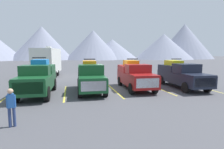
{
  "coord_description": "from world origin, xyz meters",
  "views": [
    {
      "loc": [
        -3.39,
        -14.88,
        3.05
      ],
      "look_at": [
        0.0,
        0.13,
        1.2
      ],
      "focal_mm": 29.23,
      "sensor_mm": 36.0,
      "label": 1
    }
  ],
  "objects_px": {
    "pickup_truck_a": "(38,78)",
    "person_a": "(11,105)",
    "pickup_truck_c": "(135,75)",
    "camper_trailer_a": "(47,61)",
    "pickup_truck_b": "(90,77)",
    "pickup_truck_d": "(181,74)"
  },
  "relations": [
    {
      "from": "pickup_truck_a",
      "to": "pickup_truck_b",
      "type": "height_order",
      "value": "pickup_truck_a"
    },
    {
      "from": "pickup_truck_c",
      "to": "camper_trailer_a",
      "type": "bearing_deg",
      "value": 129.89
    },
    {
      "from": "camper_trailer_a",
      "to": "person_a",
      "type": "bearing_deg",
      "value": -88.34
    },
    {
      "from": "pickup_truck_b",
      "to": "person_a",
      "type": "distance_m",
      "value": 7.44
    },
    {
      "from": "pickup_truck_a",
      "to": "pickup_truck_b",
      "type": "distance_m",
      "value": 3.86
    },
    {
      "from": "pickup_truck_a",
      "to": "pickup_truck_c",
      "type": "bearing_deg",
      "value": 4.77
    },
    {
      "from": "pickup_truck_b",
      "to": "pickup_truck_a",
      "type": "bearing_deg",
      "value": -174.15
    },
    {
      "from": "pickup_truck_c",
      "to": "camper_trailer_a",
      "type": "height_order",
      "value": "camper_trailer_a"
    },
    {
      "from": "pickup_truck_a",
      "to": "pickup_truck_d",
      "type": "bearing_deg",
      "value": 1.46
    },
    {
      "from": "pickup_truck_b",
      "to": "camper_trailer_a",
      "type": "bearing_deg",
      "value": 113.58
    },
    {
      "from": "pickup_truck_b",
      "to": "person_a",
      "type": "xyz_separation_m",
      "value": [
        -3.9,
        -6.33,
        -0.24
      ]
    },
    {
      "from": "pickup_truck_a",
      "to": "person_a",
      "type": "xyz_separation_m",
      "value": [
        -0.07,
        -5.94,
        -0.31
      ]
    },
    {
      "from": "pickup_truck_c",
      "to": "person_a",
      "type": "bearing_deg",
      "value": -139.52
    },
    {
      "from": "pickup_truck_c",
      "to": "camper_trailer_a",
      "type": "distance_m",
      "value": 12.78
    },
    {
      "from": "pickup_truck_b",
      "to": "pickup_truck_d",
      "type": "distance_m",
      "value": 7.97
    },
    {
      "from": "pickup_truck_a",
      "to": "pickup_truck_d",
      "type": "relative_size",
      "value": 0.9
    },
    {
      "from": "pickup_truck_a",
      "to": "pickup_truck_b",
      "type": "bearing_deg",
      "value": 5.85
    },
    {
      "from": "pickup_truck_d",
      "to": "person_a",
      "type": "height_order",
      "value": "pickup_truck_d"
    },
    {
      "from": "pickup_truck_d",
      "to": "person_a",
      "type": "xyz_separation_m",
      "value": [
        -11.87,
        -6.24,
        -0.23
      ]
    },
    {
      "from": "camper_trailer_a",
      "to": "person_a",
      "type": "height_order",
      "value": "camper_trailer_a"
    },
    {
      "from": "pickup_truck_a",
      "to": "camper_trailer_a",
      "type": "relative_size",
      "value": 0.69
    },
    {
      "from": "person_a",
      "to": "camper_trailer_a",
      "type": "bearing_deg",
      "value": 91.66
    }
  ]
}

